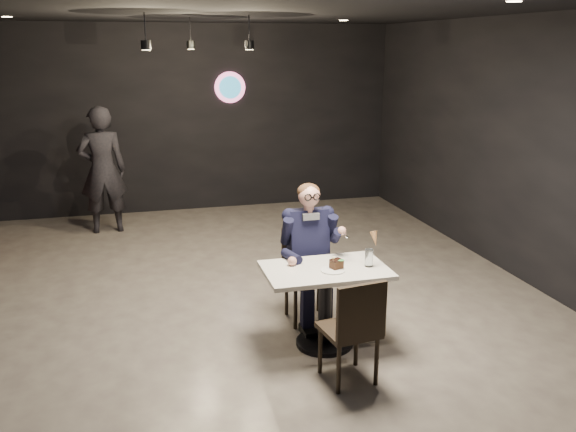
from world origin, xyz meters
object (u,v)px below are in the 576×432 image
object	(u,v)px
main_table	(325,307)
passerby	(103,170)
chair_far	(308,277)
seated_man	(308,252)
chair_near	(349,328)
sundae_glass	(369,258)

from	to	relation	value
main_table	passerby	bearing A→B (deg)	115.50
chair_far	seated_man	size ratio (longest dim) A/B	0.64
chair_near	seated_man	distance (m)	1.19
chair_near	main_table	bearing A→B (deg)	82.46
chair_near	sundae_glass	xyz separation A→B (m)	(0.39, 0.56, 0.37)
chair_far	chair_near	distance (m)	1.16
seated_man	sundae_glass	world-z (taller)	seated_man
main_table	chair_near	world-z (taller)	chair_near
chair_near	sundae_glass	world-z (taller)	chair_near
chair_far	main_table	bearing A→B (deg)	-90.00
chair_near	seated_man	xyz separation A→B (m)	(0.00, 1.16, 0.26)
main_table	passerby	xyz separation A→B (m)	(-2.01, 4.20, 0.55)
sundae_glass	passerby	distance (m)	4.89
sundae_glass	main_table	bearing A→B (deg)	171.86
chair_near	passerby	distance (m)	5.24
main_table	seated_man	distance (m)	0.65
chair_far	sundae_glass	bearing A→B (deg)	-57.37
chair_far	chair_near	bearing A→B (deg)	-90.00
passerby	sundae_glass	bearing A→B (deg)	115.99
passerby	main_table	bearing A→B (deg)	112.16
main_table	chair_far	bearing A→B (deg)	90.00
main_table	chair_near	distance (m)	0.62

